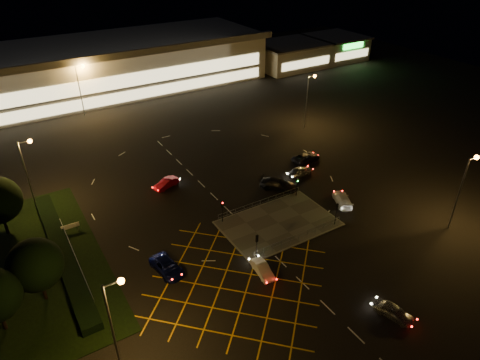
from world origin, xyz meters
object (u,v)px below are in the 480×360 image
signal_sw (257,242)px  car_near_silver (394,311)px  car_approach_white (342,199)px  car_far_dkgrey (278,184)px  signal_nw (222,207)px  signal_se (337,210)px  signal_ne (297,182)px  car_east_grey (306,157)px  car_queue_white (262,269)px  car_left_blue (167,267)px  car_right_silver (300,171)px  car_circ_red (166,183)px

signal_sw → car_near_silver: size_ratio=0.80×
car_approach_white → car_near_silver: bearing=87.8°
car_far_dkgrey → signal_nw: bearing=153.3°
signal_sw → signal_se: size_ratio=1.00×
signal_sw → car_far_dkgrey: signal_sw is taller
signal_ne → car_east_grey: (7.79, 7.43, -1.68)m
signal_nw → car_queue_white: 10.69m
car_left_blue → car_east_grey: 31.90m
signal_nw → car_right_silver: (16.14, 4.38, -1.67)m
car_left_blue → car_far_dkgrey: car_far_dkgrey is taller
car_queue_white → car_right_silver: size_ratio=0.90×
car_left_blue → car_approach_white: (25.97, -0.10, 0.00)m
car_near_silver → car_approach_white: size_ratio=0.85×
signal_sw → signal_nw: size_ratio=1.00×
signal_ne → car_left_blue: bearing=-167.8°
signal_sw → car_east_grey: signal_sw is taller
signal_sw → car_far_dkgrey: 15.61m
signal_sw → signal_se: 12.00m
car_far_dkgrey → car_approach_white: car_far_dkgrey is taller
signal_nw → car_circ_red: size_ratio=0.79×
signal_se → car_east_grey: (7.79, 15.41, -1.68)m
car_circ_red → car_approach_white: 25.26m
signal_se → car_queue_white: signal_se is taller
signal_nw → car_queue_white: bearing=-94.8°
signal_sw → car_right_silver: (16.14, 12.37, -1.67)m
signal_se → car_right_silver: (4.14, 12.37, -1.67)m
signal_sw → signal_se: (12.00, 0.00, 0.00)m
car_queue_white → car_circ_red: (-1.87, 22.33, 0.05)m
signal_se → car_right_silver: 13.15m
signal_sw → signal_ne: size_ratio=1.00×
signal_sw → car_near_silver: 15.81m
signal_nw → signal_ne: size_ratio=1.00×
car_east_grey → car_left_blue: bearing=109.3°
car_circ_red → car_approach_white: (19.01, -16.63, 0.02)m
car_far_dkgrey → car_east_grey: car_far_dkgrey is taller
car_left_blue → signal_se: bearing=-16.3°
car_circ_red → car_east_grey: size_ratio=0.81×
signal_sw → signal_ne: bearing=-146.4°
car_far_dkgrey → signal_ne: bearing=-113.0°
car_queue_white → car_approach_white: bearing=24.6°
signal_nw → car_east_grey: size_ratio=0.64×
signal_ne → car_near_silver: signal_ne is taller
signal_se → car_left_blue: size_ratio=0.65×
car_near_silver → car_east_grey: car_east_grey is taller
car_right_silver → car_near_silver: bearing=158.1°
car_far_dkgrey → car_right_silver: size_ratio=1.30×
car_east_grey → car_queue_white: bearing=127.9°
signal_nw → signal_se: bearing=-33.6°
signal_se → car_queue_white: size_ratio=0.85×
car_right_silver → car_approach_white: car_right_silver is taller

